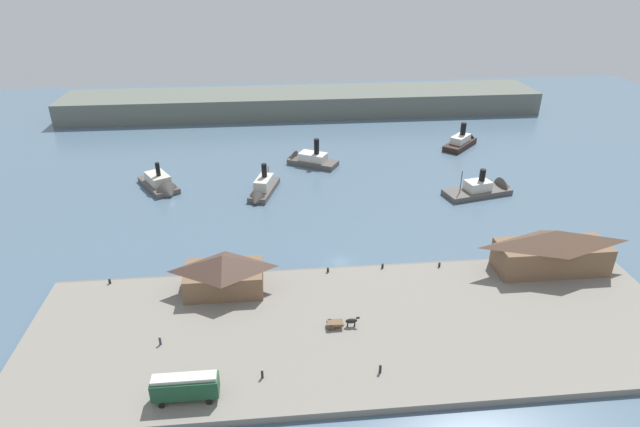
# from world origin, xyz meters

# --- Properties ---
(ground_plane) EXTENTS (320.00, 320.00, 0.00)m
(ground_plane) POSITION_xyz_m (0.00, 0.00, 0.00)
(ground_plane) COLOR slate
(quay_promenade) EXTENTS (110.00, 36.00, 1.20)m
(quay_promenade) POSITION_xyz_m (0.00, -22.00, 0.60)
(quay_promenade) COLOR gray
(quay_promenade) RESTS_ON ground
(seawall_edge) EXTENTS (110.00, 0.80, 1.00)m
(seawall_edge) POSITION_xyz_m (0.00, -3.60, 0.50)
(seawall_edge) COLOR #666159
(seawall_edge) RESTS_ON ground
(ferry_shed_east_terminal) EXTENTS (14.38, 8.87, 7.29)m
(ferry_shed_east_terminal) POSITION_xyz_m (-22.84, -9.17, 4.91)
(ferry_shed_east_terminal) COLOR brown
(ferry_shed_east_terminal) RESTS_ON quay_promenade
(ferry_shed_central_terminal) EXTENTS (21.78, 7.97, 8.76)m
(ferry_shed_central_terminal) POSITION_xyz_m (40.18, -8.56, 5.65)
(ferry_shed_central_terminal) COLOR brown
(ferry_shed_central_terminal) RESTS_ON quay_promenade
(street_tram) EXTENTS (9.24, 2.82, 4.23)m
(street_tram) POSITION_xyz_m (-26.55, -35.59, 3.68)
(street_tram) COLOR #1E4C2D
(street_tram) RESTS_ON quay_promenade
(horse_cart) EXTENTS (5.57, 1.66, 1.87)m
(horse_cart) POSITION_xyz_m (-2.86, -22.03, 2.12)
(horse_cart) COLOR brown
(horse_cart) RESTS_ON quay_promenade
(pedestrian_walking_west) EXTENTS (0.39, 0.39, 1.56)m
(pedestrian_walking_west) POSITION_xyz_m (-32.21, -23.55, 1.91)
(pedestrian_walking_west) COLOR #33384C
(pedestrian_walking_west) RESTS_ON quay_promenade
(pedestrian_at_waters_edge) EXTENTS (0.38, 0.38, 1.54)m
(pedestrian_at_waters_edge) POSITION_xyz_m (-15.97, -32.50, 1.90)
(pedestrian_at_waters_edge) COLOR #232328
(pedestrian_at_waters_edge) RESTS_ON quay_promenade
(pedestrian_near_east_shed) EXTENTS (0.40, 0.40, 1.63)m
(pedestrian_near_east_shed) POSITION_xyz_m (1.55, -33.13, 1.94)
(pedestrian_near_east_shed) COLOR #232328
(pedestrian_near_east_shed) RESTS_ON quay_promenade
(mooring_post_center_east) EXTENTS (0.44, 0.44, 0.90)m
(mooring_post_center_east) POSITION_xyz_m (-3.20, -5.24, 1.65)
(mooring_post_center_east) COLOR black
(mooring_post_center_east) RESTS_ON quay_promenade
(mooring_post_east) EXTENTS (0.44, 0.44, 0.90)m
(mooring_post_east) POSITION_xyz_m (-44.66, -5.12, 1.65)
(mooring_post_east) COLOR black
(mooring_post_east) RESTS_ON quay_promenade
(mooring_post_west) EXTENTS (0.44, 0.44, 0.90)m
(mooring_post_west) POSITION_xyz_m (19.05, -5.49, 1.65)
(mooring_post_west) COLOR black
(mooring_post_west) RESTS_ON quay_promenade
(mooring_post_center_west) EXTENTS (0.44, 0.44, 0.90)m
(mooring_post_center_west) POSITION_xyz_m (7.72, -4.84, 1.65)
(mooring_post_center_west) COLOR black
(mooring_post_center_west) RESTS_ON quay_promenade
(ferry_departing_north) EXTENTS (8.88, 16.61, 9.14)m
(ferry_departing_north) POSITION_xyz_m (-15.89, 34.64, 1.53)
(ferry_departing_north) COLOR #514C47
(ferry_departing_north) RESTS_ON ground
(ferry_approaching_east) EXTENTS (16.45, 12.62, 10.08)m
(ferry_approaching_east) POSITION_xyz_m (-2.58, 55.16, 1.45)
(ferry_approaching_east) COLOR #514C47
(ferry_approaching_east) RESTS_ON ground
(ferry_approaching_west) EXTENTS (14.48, 14.79, 9.32)m
(ferry_approaching_west) POSITION_xyz_m (48.48, 66.18, 1.56)
(ferry_approaching_west) COLOR black
(ferry_approaching_west) RESTS_ON ground
(ferry_mid_harbor) EXTENTS (13.31, 16.77, 9.67)m
(ferry_mid_harbor) POSITION_xyz_m (-42.66, 40.26, 1.32)
(ferry_mid_harbor) COLOR #514C47
(ferry_mid_harbor) RESTS_ON ground
(ferry_outer_harbor) EXTENTS (19.97, 10.44, 9.58)m
(ferry_outer_harbor) POSITION_xyz_m (42.56, 29.98, 1.16)
(ferry_outer_harbor) COLOR #514C47
(ferry_outer_harbor) RESTS_ON ground
(far_headland) EXTENTS (180.00, 24.00, 8.00)m
(far_headland) POSITION_xyz_m (0.00, 110.00, 4.00)
(far_headland) COLOR #60665B
(far_headland) RESTS_ON ground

